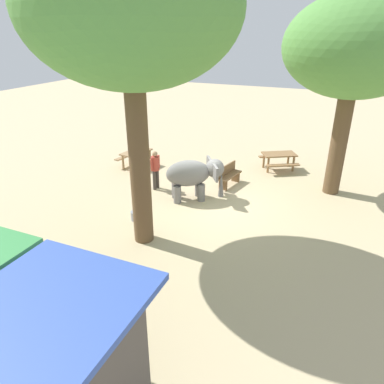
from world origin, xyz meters
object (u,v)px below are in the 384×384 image
wooden_bench (228,175)px  market_stall_blue (64,370)px  picnic_table_far (136,155)px  feed_bucket (136,216)px  picnic_table_near (279,158)px  person_handler (155,167)px  shade_tree_main (356,48)px  shade_tree_secondary (129,9)px  elephant (194,174)px

wooden_bench → market_stall_blue: size_ratio=0.58×
picnic_table_far → feed_bucket: picnic_table_far is taller
picnic_table_near → feed_bucket: size_ratio=5.68×
market_stall_blue → picnic_table_near: bearing=-93.8°
person_handler → wooden_bench: (-2.60, -1.54, -0.48)m
picnic_table_near → picnic_table_far: 6.65m
shade_tree_main → picnic_table_near: bearing=-34.4°
shade_tree_secondary → picnic_table_far: bearing=-56.7°
shade_tree_main → wooden_bench: shade_tree_main is taller
elephant → shade_tree_secondary: bearing=-129.5°
shade_tree_main → feed_bucket: (5.99, 5.13, -5.24)m
shade_tree_main → picnic_table_far: shade_tree_main is taller
wooden_bench → feed_bucket: size_ratio=4.03×
wooden_bench → picnic_table_near: size_ratio=0.71×
wooden_bench → picnic_table_far: wooden_bench is taller
shade_tree_secondary → wooden_bench: size_ratio=5.85×
wooden_bench → picnic_table_near: 3.11m
elephant → wooden_bench: bearing=31.2°
elephant → market_stall_blue: market_stall_blue is taller
elephant → picnic_table_near: bearing=27.6°
person_handler → picnic_table_far: bearing=150.4°
elephant → person_handler: (1.80, -0.23, -0.06)m
shade_tree_secondary → picnic_table_near: size_ratio=4.15×
person_handler → picnic_table_near: bearing=58.2°
market_stall_blue → picnic_table_far: bearing=-63.7°
shade_tree_main → market_stall_blue: (3.33, 11.50, -4.27)m
person_handler → picnic_table_near: 5.94m
person_handler → shade_tree_secondary: bearing=-54.2°
elephant → picnic_table_far: size_ratio=1.26×
wooden_bench → feed_bucket: bearing=-13.7°
shade_tree_secondary → wooden_bench: 7.92m
market_stall_blue → elephant: bearing=-80.3°
wooden_bench → market_stall_blue: bearing=15.6°
picnic_table_far → elephant: bearing=70.3°
wooden_bench → picnic_table_near: bearing=161.5°
elephant → picnic_table_near: 5.06m
shade_tree_secondary → market_stall_blue: shade_tree_secondary is taller
wooden_bench → picnic_table_far: size_ratio=0.85×
shade_tree_secondary → picnic_table_far: (3.57, -5.44, -5.86)m
shade_tree_main → shade_tree_secondary: (5.11, 6.09, 1.04)m
wooden_bench → picnic_table_near: (-1.56, -2.68, 0.12)m
elephant → shade_tree_main: bearing=-4.6°
shade_tree_secondary → elephant: bearing=-95.0°
person_handler → shade_tree_main: shade_tree_main is taller
picnic_table_near → market_stall_blue: 13.22m
wooden_bench → feed_bucket: 4.59m
person_handler → market_stall_blue: 9.55m
shade_tree_secondary → picnic_table_far: size_ratio=4.95×
shade_tree_main → elephant: bearing=29.9°
market_stall_blue → feed_bucket: bearing=-67.3°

